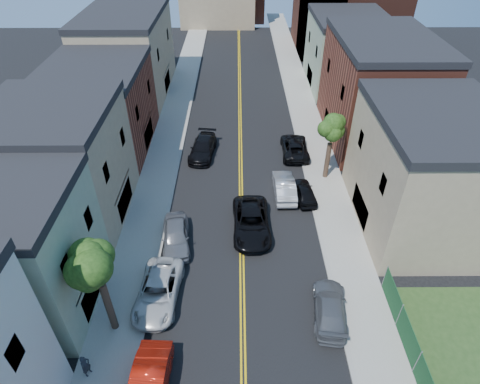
{
  "coord_description": "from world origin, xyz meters",
  "views": [
    {
      "loc": [
        -0.26,
        -0.56,
        21.82
      ],
      "look_at": [
        -0.1,
        25.19,
        2.0
      ],
      "focal_mm": 29.9,
      "sensor_mm": 36.0,
      "label": 1
    }
  ],
  "objects_px": {
    "silver_car_right": "(284,187)",
    "dark_car_right_far": "(295,147)",
    "white_pickup": "(158,291)",
    "black_car_left": "(203,148)",
    "black_car_right": "(304,192)",
    "black_suv_lane": "(251,222)",
    "grey_car_left": "(176,236)",
    "grey_car_right": "(330,308)",
    "pedestrian_left": "(86,366)"
  },
  "relations": [
    {
      "from": "grey_car_right",
      "to": "dark_car_right_far",
      "type": "relative_size",
      "value": 0.9
    },
    {
      "from": "black_car_right",
      "to": "black_suv_lane",
      "type": "height_order",
      "value": "black_suv_lane"
    },
    {
      "from": "grey_car_left",
      "to": "black_suv_lane",
      "type": "height_order",
      "value": "black_suv_lane"
    },
    {
      "from": "black_car_left",
      "to": "grey_car_right",
      "type": "bearing_deg",
      "value": -56.87
    },
    {
      "from": "white_pickup",
      "to": "silver_car_right",
      "type": "xyz_separation_m",
      "value": [
        9.3,
        11.3,
        0.03
      ]
    },
    {
      "from": "dark_car_right_far",
      "to": "black_suv_lane",
      "type": "xyz_separation_m",
      "value": [
        -4.73,
        -11.5,
        0.09
      ]
    },
    {
      "from": "white_pickup",
      "to": "grey_car_right",
      "type": "height_order",
      "value": "white_pickup"
    },
    {
      "from": "black_car_right",
      "to": "dark_car_right_far",
      "type": "xyz_separation_m",
      "value": [
        0.0,
        7.41,
        0.08
      ]
    },
    {
      "from": "pedestrian_left",
      "to": "silver_car_right",
      "type": "bearing_deg",
      "value": -12.62
    },
    {
      "from": "white_pickup",
      "to": "dark_car_right_far",
      "type": "distance_m",
      "value": 21.21
    },
    {
      "from": "silver_car_right",
      "to": "grey_car_left",
      "type": "bearing_deg",
      "value": 33.87
    },
    {
      "from": "grey_car_left",
      "to": "pedestrian_left",
      "type": "xyz_separation_m",
      "value": [
        -3.69,
        -10.3,
        0.1
      ]
    },
    {
      "from": "grey_car_left",
      "to": "silver_car_right",
      "type": "relative_size",
      "value": 0.99
    },
    {
      "from": "white_pickup",
      "to": "black_car_right",
      "type": "distance_m",
      "value": 15.36
    },
    {
      "from": "black_car_right",
      "to": "pedestrian_left",
      "type": "bearing_deg",
      "value": 42.32
    },
    {
      "from": "silver_car_right",
      "to": "black_car_right",
      "type": "bearing_deg",
      "value": 159.98
    },
    {
      "from": "dark_car_right_far",
      "to": "black_suv_lane",
      "type": "height_order",
      "value": "black_suv_lane"
    },
    {
      "from": "grey_car_right",
      "to": "silver_car_right",
      "type": "distance_m",
      "value": 12.71
    },
    {
      "from": "grey_car_left",
      "to": "white_pickup",
      "type": "bearing_deg",
      "value": -103.46
    },
    {
      "from": "grey_car_left",
      "to": "dark_car_right_far",
      "type": "xyz_separation_m",
      "value": [
        10.46,
        13.01,
        -0.07
      ]
    },
    {
      "from": "silver_car_right",
      "to": "dark_car_right_far",
      "type": "bearing_deg",
      "value": -105.27
    },
    {
      "from": "grey_car_right",
      "to": "pedestrian_left",
      "type": "relative_size",
      "value": 3.14
    },
    {
      "from": "black_car_right",
      "to": "silver_car_right",
      "type": "relative_size",
      "value": 0.82
    },
    {
      "from": "black_car_right",
      "to": "black_suv_lane",
      "type": "xyz_separation_m",
      "value": [
        -4.73,
        -4.09,
        0.17
      ]
    },
    {
      "from": "white_pickup",
      "to": "black_car_left",
      "type": "relative_size",
      "value": 1.02
    },
    {
      "from": "black_car_right",
      "to": "black_suv_lane",
      "type": "relative_size",
      "value": 0.66
    },
    {
      "from": "pedestrian_left",
      "to": "grey_car_left",
      "type": "bearing_deg",
      "value": 4.75
    },
    {
      "from": "white_pickup",
      "to": "grey_car_left",
      "type": "bearing_deg",
      "value": 87.52
    },
    {
      "from": "black_car_right",
      "to": "black_suv_lane",
      "type": "bearing_deg",
      "value": 34.83
    },
    {
      "from": "grey_car_right",
      "to": "silver_car_right",
      "type": "relative_size",
      "value": 1.0
    },
    {
      "from": "black_suv_lane",
      "to": "grey_car_right",
      "type": "bearing_deg",
      "value": -60.39
    },
    {
      "from": "black_car_right",
      "to": "pedestrian_left",
      "type": "distance_m",
      "value": 21.28
    },
    {
      "from": "black_car_right",
      "to": "grey_car_left",
      "type": "bearing_deg",
      "value": 22.15
    },
    {
      "from": "grey_car_left",
      "to": "dark_car_right_far",
      "type": "bearing_deg",
      "value": 43.81
    },
    {
      "from": "black_car_left",
      "to": "black_suv_lane",
      "type": "relative_size",
      "value": 0.9
    },
    {
      "from": "white_pickup",
      "to": "black_car_left",
      "type": "xyz_separation_m",
      "value": [
        1.7,
        17.91,
        0.02
      ]
    },
    {
      "from": "pedestrian_left",
      "to": "black_car_left",
      "type": "bearing_deg",
      "value": 12.6
    },
    {
      "from": "black_car_left",
      "to": "black_car_right",
      "type": "xyz_separation_m",
      "value": [
        9.3,
        -7.19,
        -0.11
      ]
    },
    {
      "from": "grey_car_right",
      "to": "black_car_right",
      "type": "relative_size",
      "value": 1.23
    },
    {
      "from": "black_car_right",
      "to": "grey_car_right",
      "type": "bearing_deg",
      "value": 83.99
    },
    {
      "from": "silver_car_right",
      "to": "dark_car_right_far",
      "type": "distance_m",
      "value": 7.04
    },
    {
      "from": "black_car_left",
      "to": "black_car_right",
      "type": "distance_m",
      "value": 11.75
    },
    {
      "from": "grey_car_left",
      "to": "silver_car_right",
      "type": "height_order",
      "value": "grey_car_left"
    },
    {
      "from": "white_pickup",
      "to": "grey_car_left",
      "type": "height_order",
      "value": "grey_car_left"
    },
    {
      "from": "white_pickup",
      "to": "grey_car_right",
      "type": "relative_size",
      "value": 1.14
    },
    {
      "from": "black_suv_lane",
      "to": "pedestrian_left",
      "type": "bearing_deg",
      "value": -129.8
    },
    {
      "from": "black_car_left",
      "to": "pedestrian_left",
      "type": "bearing_deg",
      "value": -94.56
    },
    {
      "from": "grey_car_left",
      "to": "black_car_left",
      "type": "height_order",
      "value": "grey_car_left"
    },
    {
      "from": "dark_car_right_far",
      "to": "black_car_right",
      "type": "bearing_deg",
      "value": 90.71
    },
    {
      "from": "grey_car_right",
      "to": "dark_car_right_far",
      "type": "xyz_separation_m",
      "value": [
        0.0,
        19.43,
        0.05
      ]
    }
  ]
}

